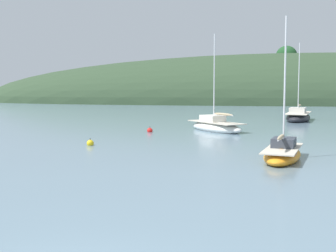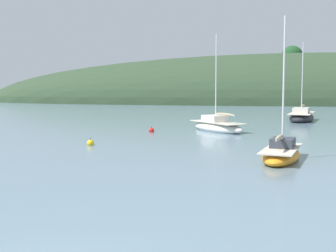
% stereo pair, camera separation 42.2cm
% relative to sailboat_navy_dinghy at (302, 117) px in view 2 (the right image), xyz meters
% --- Properties ---
extents(far_shoreline_hill, '(150.00, 36.00, 24.92)m').
position_rel_sailboat_navy_dinghy_xyz_m(far_shoreline_hill, '(13.59, 51.05, -0.34)').
color(far_shoreline_hill, '#2D422B').
rests_on(far_shoreline_hill, ground).
extents(sailboat_navy_dinghy, '(4.26, 7.38, 8.33)m').
position_rel_sailboat_navy_dinghy_xyz_m(sailboat_navy_dinghy, '(0.00, 0.00, 0.00)').
color(sailboat_navy_dinghy, '#232328').
rests_on(sailboat_navy_dinghy, ground).
extents(sailboat_teal_outer, '(2.96, 5.21, 7.23)m').
position_rel_sailboat_navy_dinghy_xyz_m(sailboat_teal_outer, '(-5.49, -25.31, -0.09)').
color(sailboat_teal_outer, orange).
rests_on(sailboat_teal_outer, ground).
extents(sailboat_white_near, '(5.17, 6.18, 8.03)m').
position_rel_sailboat_navy_dinghy_xyz_m(sailboat_white_near, '(-8.69, -11.42, -0.04)').
color(sailboat_white_near, white).
rests_on(sailboat_white_near, ground).
extents(mooring_buoy_channel, '(0.44, 0.44, 0.54)m').
position_rel_sailboat_navy_dinghy_xyz_m(mooring_buoy_channel, '(-13.89, -12.88, -0.30)').
color(mooring_buoy_channel, red).
rests_on(mooring_buoy_channel, ground).
extents(mooring_buoy_inner, '(0.44, 0.44, 0.54)m').
position_rel_sailboat_navy_dinghy_xyz_m(mooring_buoy_inner, '(-16.46, -21.00, -0.30)').
color(mooring_buoy_inner, yellow).
rests_on(mooring_buoy_inner, ground).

